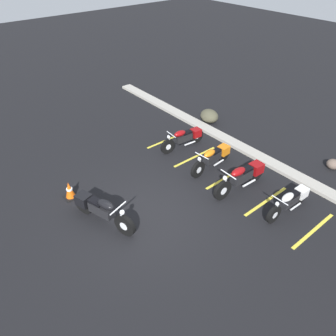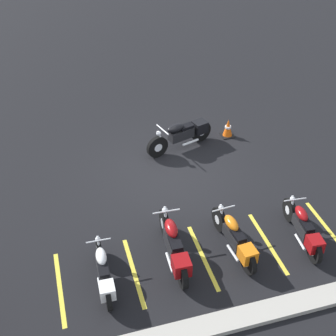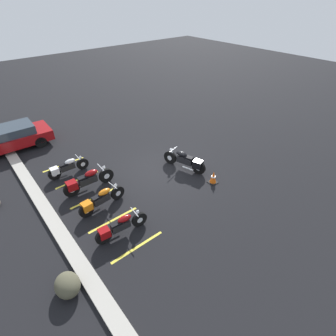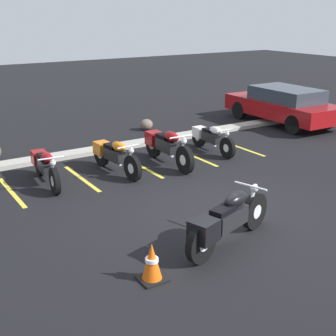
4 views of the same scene
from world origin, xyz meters
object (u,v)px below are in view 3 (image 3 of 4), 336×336
(parked_bike_1, at_px, (100,200))
(parked_bike_2, at_px, (86,181))
(parked_bike_3, at_px, (66,168))
(car_red, at_px, (9,138))
(parked_bike_0, at_px, (119,227))
(motorcycle_black_featured, at_px, (186,161))
(landscape_rock_0, at_px, (67,285))
(traffic_cone, at_px, (213,177))

(parked_bike_1, relative_size, parked_bike_2, 0.90)
(parked_bike_3, distance_m, car_red, 4.54)
(parked_bike_0, bearing_deg, motorcycle_black_featured, 22.90)
(parked_bike_0, relative_size, parked_bike_2, 0.88)
(motorcycle_black_featured, distance_m, parked_bike_3, 5.73)
(landscape_rock_0, bearing_deg, motorcycle_black_featured, -70.82)
(parked_bike_2, bearing_deg, traffic_cone, -32.19)
(parked_bike_0, relative_size, car_red, 0.47)
(parked_bike_0, distance_m, landscape_rock_0, 2.46)
(parked_bike_0, xyz_separation_m, parked_bike_3, (4.83, -0.00, -0.02))
(motorcycle_black_featured, distance_m, parked_bike_2, 4.73)
(motorcycle_black_featured, relative_size, landscape_rock_0, 2.56)
(car_red, bearing_deg, parked_bike_0, 100.08)
(parked_bike_3, xyz_separation_m, landscape_rock_0, (-5.71, 2.29, -0.11))
(parked_bike_1, bearing_deg, car_red, 96.77)
(parked_bike_0, bearing_deg, parked_bike_3, 94.65)
(landscape_rock_0, distance_m, traffic_cone, 7.26)
(parked_bike_1, relative_size, traffic_cone, 3.48)
(parked_bike_1, xyz_separation_m, parked_bike_2, (1.46, -0.12, 0.05))
(car_red, height_order, landscape_rock_0, car_red)
(motorcycle_black_featured, xyz_separation_m, traffic_cone, (-1.59, -0.22, -0.20))
(parked_bike_0, xyz_separation_m, traffic_cone, (-0.05, -4.92, -0.14))
(parked_bike_0, distance_m, parked_bike_1, 1.71)
(parked_bike_2, bearing_deg, car_red, 107.77)
(parked_bike_0, distance_m, traffic_cone, 4.92)
(parked_bike_0, relative_size, parked_bike_1, 0.97)
(traffic_cone, bearing_deg, parked_bike_3, 45.26)
(parked_bike_0, height_order, landscape_rock_0, parked_bike_0)
(motorcycle_black_featured, bearing_deg, traffic_cone, 171.13)
(parked_bike_0, xyz_separation_m, parked_bike_1, (1.71, -0.14, 0.01))
(parked_bike_3, xyz_separation_m, car_red, (4.31, 1.40, 0.27))
(traffic_cone, bearing_deg, car_red, 34.54)
(parked_bike_0, bearing_deg, traffic_cone, 4.15)
(parked_bike_2, xyz_separation_m, car_red, (5.97, 1.65, 0.20))
(car_red, bearing_deg, motorcycle_black_featured, 130.15)
(motorcycle_black_featured, xyz_separation_m, parked_bike_0, (-1.54, 4.70, -0.06))
(parked_bike_3, distance_m, traffic_cone, 6.92)
(landscape_rock_0, bearing_deg, car_red, -5.08)
(parked_bike_0, height_order, parked_bike_2, parked_bike_2)
(car_red, height_order, traffic_cone, car_red)
(parked_bike_0, distance_m, car_red, 9.24)
(parked_bike_0, bearing_deg, landscape_rock_0, -154.14)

